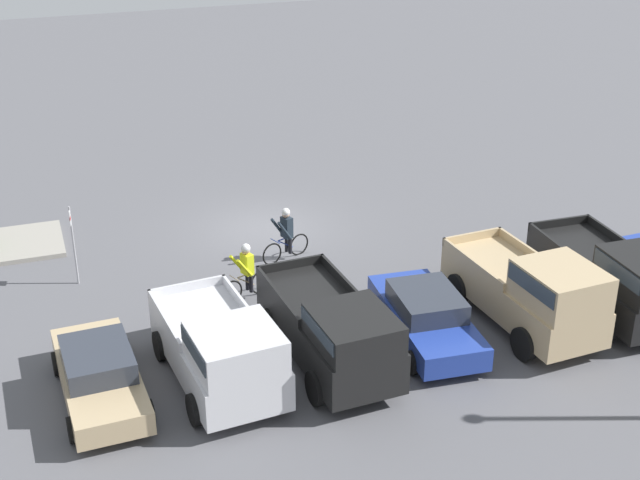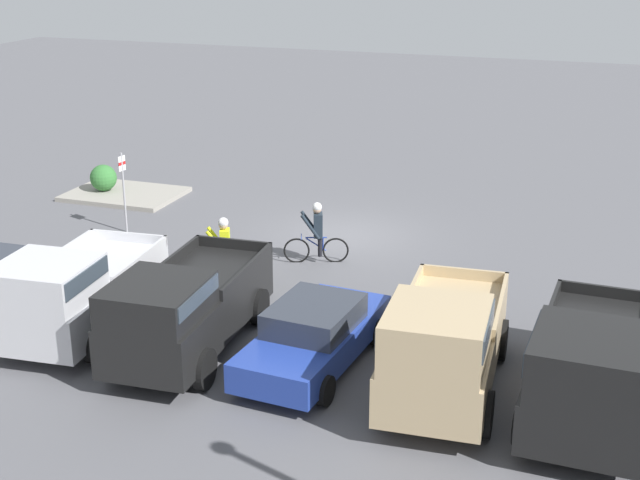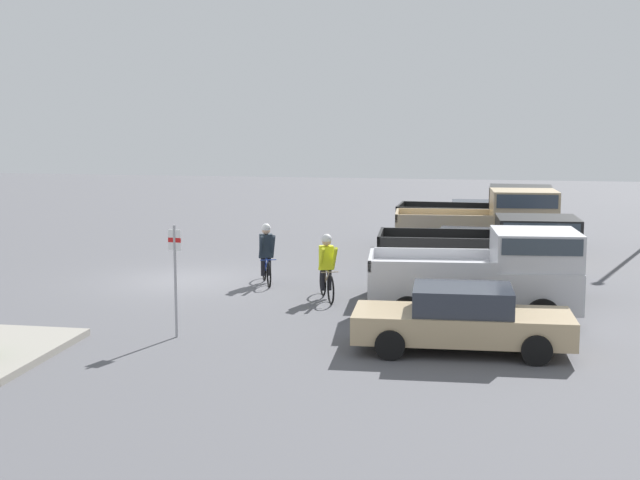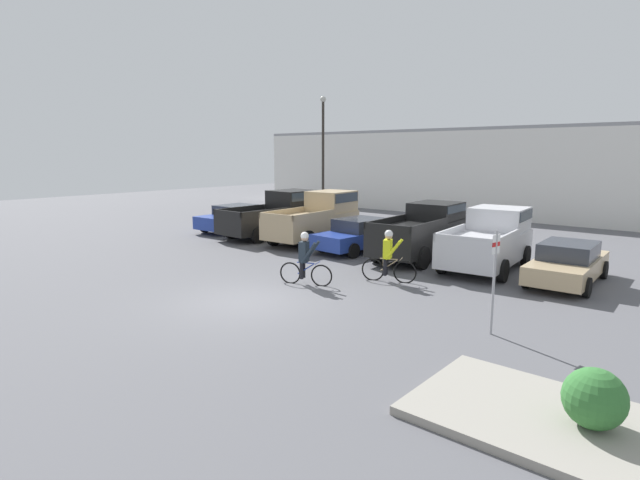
% 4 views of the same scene
% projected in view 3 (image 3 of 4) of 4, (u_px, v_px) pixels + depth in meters
% --- Properties ---
extents(ground_plane, '(80.00, 80.00, 0.00)m').
position_uv_depth(ground_plane, '(187.00, 280.00, 25.95)').
color(ground_plane, '#56565B').
extents(sedan_0, '(2.13, 4.48, 1.42)m').
position_uv_depth(sedan_0, '(478.00, 219.00, 34.55)').
color(sedan_0, '#233D9E').
rests_on(sedan_0, ground_plane).
extents(pickup_truck_0, '(2.43, 5.42, 2.27)m').
position_uv_depth(pickup_truck_0, '(489.00, 217.00, 31.67)').
color(pickup_truck_0, black).
rests_on(pickup_truck_0, ground_plane).
extents(pickup_truck_1, '(2.44, 5.27, 2.36)m').
position_uv_depth(pickup_truck_1, '(490.00, 225.00, 28.98)').
color(pickup_truck_1, tan).
rests_on(pickup_truck_1, ground_plane).
extents(sedan_1, '(2.23, 4.62, 1.40)m').
position_uv_depth(sedan_1, '(472.00, 254.00, 26.39)').
color(sedan_1, '#233D9E').
rests_on(sedan_1, ground_plane).
extents(pickup_truck_2, '(2.39, 5.28, 2.15)m').
position_uv_depth(pickup_truck_2, '(491.00, 255.00, 23.54)').
color(pickup_truck_2, black).
rests_on(pickup_truck_2, ground_plane).
extents(pickup_truck_3, '(2.62, 4.98, 2.15)m').
position_uv_depth(pickup_truck_3, '(490.00, 274.00, 20.83)').
color(pickup_truck_3, silver).
rests_on(pickup_truck_3, ground_plane).
extents(sedan_2, '(2.03, 4.51, 1.35)m').
position_uv_depth(sedan_2, '(462.00, 319.00, 18.24)').
color(sedan_2, tan).
rests_on(sedan_2, ground_plane).
extents(cyclist_0, '(1.73, 0.71, 1.75)m').
position_uv_depth(cyclist_0, '(327.00, 266.00, 23.27)').
color(cyclist_0, black).
rests_on(cyclist_0, ground_plane).
extents(cyclist_1, '(1.70, 0.71, 1.75)m').
position_uv_depth(cyclist_1, '(266.00, 253.00, 25.41)').
color(cyclist_1, black).
rests_on(cyclist_1, ground_plane).
extents(fire_lane_sign, '(0.07, 0.30, 2.47)m').
position_uv_depth(fire_lane_sign, '(175.00, 270.00, 19.25)').
color(fire_lane_sign, '#9E9EA3').
rests_on(fire_lane_sign, ground_plane).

